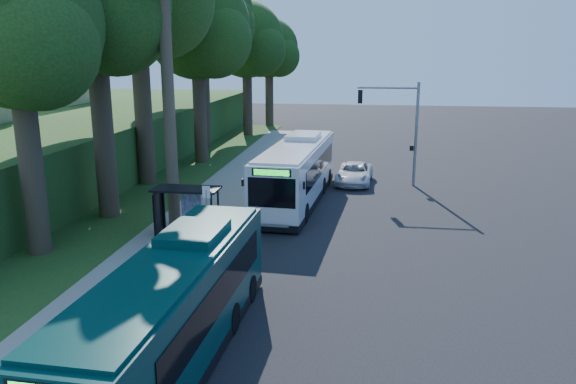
% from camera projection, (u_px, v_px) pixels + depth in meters
% --- Properties ---
extents(ground, '(140.00, 140.00, 0.00)m').
position_uv_depth(ground, '(334.00, 226.00, 29.56)').
color(ground, black).
rests_on(ground, ground).
extents(sidewalk, '(4.50, 70.00, 0.12)m').
position_uv_depth(sidewalk, '(200.00, 219.00, 30.55)').
color(sidewalk, gray).
rests_on(sidewalk, ground).
extents(red_curb, '(0.25, 30.00, 0.13)m').
position_uv_depth(red_curb, '(223.00, 246.00, 26.39)').
color(red_curb, maroon).
rests_on(red_curb, ground).
extents(grass_verge, '(8.00, 70.00, 0.06)m').
position_uv_depth(grass_verge, '(137.00, 194.00, 36.14)').
color(grass_verge, '#234719').
rests_on(grass_verge, ground).
extents(bus_shelter, '(3.20, 1.51, 2.55)m').
position_uv_depth(bus_shelter, '(183.00, 202.00, 27.37)').
color(bus_shelter, black).
rests_on(bus_shelter, ground).
extents(stop_sign_pole, '(0.35, 0.06, 3.17)m').
position_uv_depth(stop_sign_pole, '(207.00, 210.00, 24.99)').
color(stop_sign_pole, gray).
rests_on(stop_sign_pole, ground).
extents(traffic_signal_pole, '(4.10, 0.30, 7.00)m').
position_uv_depth(traffic_signal_pole, '(401.00, 121.00, 37.56)').
color(traffic_signal_pole, gray).
rests_on(traffic_signal_pole, ground).
extents(hillside_backdrop, '(24.00, 60.00, 8.80)m').
position_uv_depth(hillside_backdrop, '(33.00, 131.00, 47.08)').
color(hillside_backdrop, '#234719').
rests_on(hillside_backdrop, ground).
extents(tree_0, '(8.40, 8.00, 15.70)m').
position_uv_depth(tree_0, '(95.00, 6.00, 28.52)').
color(tree_0, '#382B1E').
rests_on(tree_0, ground).
extents(tree_2, '(8.82, 8.40, 15.12)m').
position_uv_depth(tree_2, '(198.00, 31.00, 43.99)').
color(tree_2, '#382B1E').
rests_on(tree_2, ground).
extents(tree_3, '(10.08, 9.60, 17.28)m').
position_uv_depth(tree_3, '(202.00, 17.00, 51.57)').
color(tree_3, '#382B1E').
rests_on(tree_3, ground).
extents(tree_4, '(8.40, 8.00, 14.14)m').
position_uv_depth(tree_4, '(247.00, 44.00, 59.46)').
color(tree_4, '#382B1E').
rests_on(tree_4, ground).
extents(tree_5, '(7.35, 7.00, 12.86)m').
position_uv_depth(tree_5, '(270.00, 51.00, 67.19)').
color(tree_5, '#382B1E').
rests_on(tree_5, ground).
extents(tree_6, '(7.56, 7.20, 13.74)m').
position_uv_depth(tree_6, '(18.00, 32.00, 23.20)').
color(tree_6, '#382B1E').
rests_on(tree_6, ground).
extents(white_bus, '(3.61, 13.15, 3.88)m').
position_uv_depth(white_bus, '(297.00, 171.00, 34.01)').
color(white_bus, silver).
rests_on(white_bus, ground).
extents(teal_bus, '(2.95, 11.98, 3.55)m').
position_uv_depth(teal_bus, '(174.00, 307.00, 16.28)').
color(teal_bus, '#093330').
rests_on(teal_bus, ground).
extents(pickup, '(2.64, 5.21, 1.41)m').
position_uv_depth(pickup, '(354.00, 173.00, 39.00)').
color(pickup, silver).
rests_on(pickup, ground).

